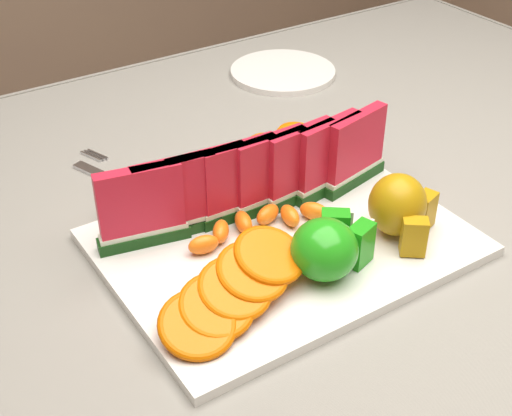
{
  "coord_description": "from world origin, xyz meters",
  "views": [
    {
      "loc": [
        -0.41,
        -0.59,
        1.26
      ],
      "look_at": [
        -0.05,
        -0.04,
        0.81
      ],
      "focal_mm": 50.0,
      "sensor_mm": 36.0,
      "label": 1
    }
  ],
  "objects_px": {
    "fork": "(118,181)",
    "platter": "(284,242)",
    "apple_cluster": "(329,247)",
    "pear_cluster": "(400,207)",
    "side_plate": "(283,72)"
  },
  "relations": [
    {
      "from": "platter",
      "to": "fork",
      "type": "distance_m",
      "value": 0.25
    },
    {
      "from": "apple_cluster",
      "to": "pear_cluster",
      "type": "bearing_deg",
      "value": 5.04
    },
    {
      "from": "pear_cluster",
      "to": "side_plate",
      "type": "bearing_deg",
      "value": 70.64
    },
    {
      "from": "apple_cluster",
      "to": "side_plate",
      "type": "height_order",
      "value": "apple_cluster"
    },
    {
      "from": "side_plate",
      "to": "pear_cluster",
      "type": "bearing_deg",
      "value": -109.36
    },
    {
      "from": "apple_cluster",
      "to": "pear_cluster",
      "type": "height_order",
      "value": "pear_cluster"
    },
    {
      "from": "platter",
      "to": "apple_cluster",
      "type": "xyz_separation_m",
      "value": [
        0.0,
        -0.07,
        0.04
      ]
    },
    {
      "from": "platter",
      "to": "pear_cluster",
      "type": "relative_size",
      "value": 4.12
    },
    {
      "from": "platter",
      "to": "apple_cluster",
      "type": "height_order",
      "value": "apple_cluster"
    },
    {
      "from": "fork",
      "to": "platter",
      "type": "bearing_deg",
      "value": -65.9
    },
    {
      "from": "platter",
      "to": "fork",
      "type": "relative_size",
      "value": 2.09
    },
    {
      "from": "platter",
      "to": "apple_cluster",
      "type": "bearing_deg",
      "value": -86.15
    },
    {
      "from": "pear_cluster",
      "to": "side_plate",
      "type": "xyz_separation_m",
      "value": [
        0.16,
        0.46,
        -0.05
      ]
    },
    {
      "from": "pear_cluster",
      "to": "fork",
      "type": "relative_size",
      "value": 0.51
    },
    {
      "from": "apple_cluster",
      "to": "pear_cluster",
      "type": "distance_m",
      "value": 0.11
    }
  ]
}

